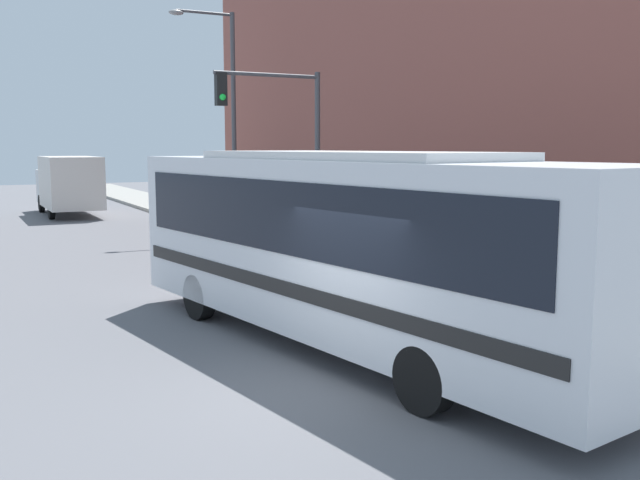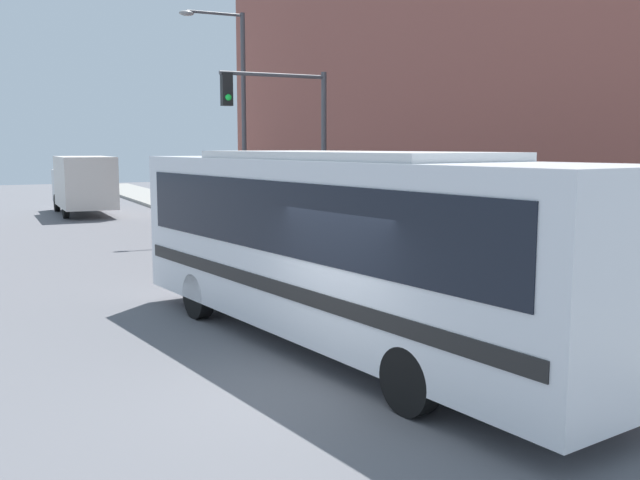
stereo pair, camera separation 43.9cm
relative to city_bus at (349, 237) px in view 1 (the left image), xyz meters
The scene contains 11 objects.
ground_plane 2.91m from the city_bus, 128.02° to the right, with size 120.00×120.00×0.00m, color slate.
sidewalk 18.97m from the city_bus, 75.32° to the left, with size 3.29×70.00×0.17m.
building_facade 15.29m from the city_bus, 50.74° to the left, with size 6.00×24.55×10.64m.
city_bus is the anchor object (origin of this frame).
delivery_truck 26.76m from the city_bus, 91.56° to the left, with size 2.40×6.93×2.91m.
fire_hydrant 4.02m from the city_bus, ahead, with size 0.21×0.28×0.69m.
traffic_light_pole 9.38m from the city_bus, 72.33° to the left, with size 3.28×0.35×5.40m.
parking_meter 6.76m from the city_bus, 56.09° to the left, with size 0.14×0.14×1.36m.
street_lamp 16.74m from the city_bus, 77.01° to the left, with size 2.55×0.28×8.28m.
pedestrian_near_corner 9.24m from the city_bus, 56.29° to the left, with size 0.34×0.34×1.58m.
pedestrian_mid_block 8.69m from the city_bus, 60.11° to the left, with size 0.34×0.34×1.63m.
Camera 1 is at (-4.52, -8.55, 3.41)m, focal length 40.00 mm.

